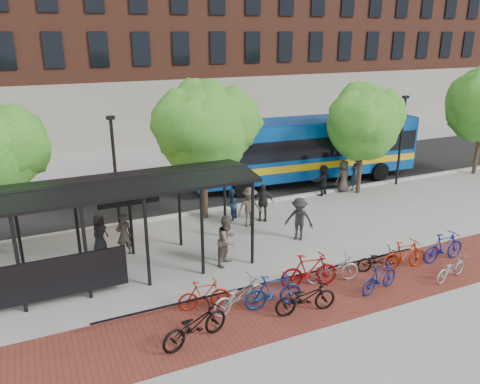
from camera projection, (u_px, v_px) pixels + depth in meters
name	position (u px, v px, depth m)	size (l,w,h in m)	color
ground	(295.00, 232.00, 20.79)	(160.00, 160.00, 0.00)	#9E9E99
asphalt_street	(226.00, 182.00, 27.68)	(160.00, 8.00, 0.01)	black
curb	(255.00, 203.00, 24.22)	(160.00, 0.25, 0.12)	#B7B7B2
brick_strip	(320.00, 297.00, 15.70)	(24.00, 3.00, 0.01)	maroon
bike_rack_rail	(273.00, 293.00, 15.97)	(12.00, 0.05, 0.95)	black
building_brick	(249.00, 15.00, 43.86)	(55.00, 14.00, 20.00)	brown
bus_shelter	(103.00, 197.00, 16.23)	(10.60, 3.07, 3.60)	black
tree_b	(205.00, 125.00, 21.10)	(5.15, 4.20, 6.47)	#382619
tree_c	(365.00, 120.00, 24.74)	(4.66, 3.80, 5.92)	#382619
lamp_post_left	(115.00, 171.00, 20.27)	(0.35, 0.20, 5.12)	black
lamp_post_right	(401.00, 138.00, 26.51)	(0.35, 0.20, 5.12)	black
bus	(304.00, 146.00, 27.29)	(13.86, 3.98, 3.69)	#084195
bike_0	(195.00, 325.00, 13.26)	(0.75, 2.16, 1.14)	black
bike_1	(204.00, 295.00, 14.90)	(0.47, 1.68, 1.01)	maroon
bike_2	(239.00, 295.00, 14.85)	(0.70, 2.01, 1.05)	gray
bike_3	(273.00, 291.00, 14.95)	(0.55, 1.95, 1.17)	navy
bike_4	(305.00, 297.00, 14.68)	(0.72, 2.05, 1.08)	black
bike_5	(309.00, 271.00, 16.16)	(0.59, 2.08, 1.25)	maroon
bike_6	(333.00, 269.00, 16.51)	(0.69, 1.98, 1.04)	#9A9B9D
bike_7	(380.00, 277.00, 15.90)	(0.50, 1.77, 1.06)	navy
bike_8	(379.00, 260.00, 17.32)	(0.59, 1.70, 0.89)	black
bike_9	(404.00, 255.00, 17.41)	(0.54, 1.92, 1.15)	#9A2A0E
bike_10	(451.00, 268.00, 16.71)	(0.59, 1.69, 0.89)	#979799
bike_11	(444.00, 247.00, 18.02)	(0.55, 1.96, 1.18)	navy
pedestrian_0	(100.00, 233.00, 18.77)	(0.78, 0.51, 1.60)	black
pedestrian_1	(124.00, 235.00, 18.43)	(0.63, 0.42, 1.74)	#39312D
pedestrian_2	(231.00, 204.00, 21.96)	(0.74, 0.58, 1.53)	#21364F
pedestrian_3	(250.00, 207.00, 21.14)	(1.21, 0.70, 1.87)	#4C4339
pedestrian_4	(263.00, 202.00, 21.87)	(1.05, 0.44, 1.80)	#272727
pedestrian_5	(323.00, 180.00, 25.35)	(1.57, 0.50, 1.69)	black
pedestrian_6	(343.00, 176.00, 25.85)	(0.87, 0.57, 1.78)	#38322D
pedestrian_7	(355.00, 173.00, 26.14)	(0.71, 0.47, 1.94)	#1D3044
pedestrian_8	(227.00, 240.00, 17.66)	(0.96, 0.75, 1.97)	brown
pedestrian_9	(299.00, 219.00, 19.80)	(1.22, 0.70, 1.88)	black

